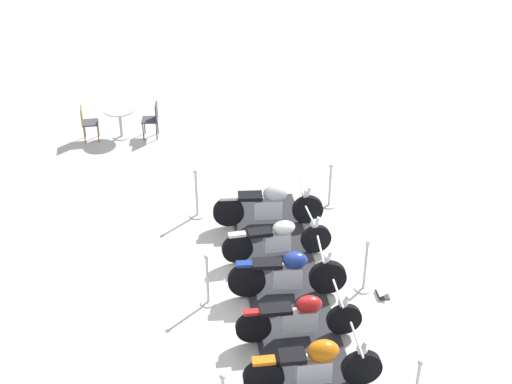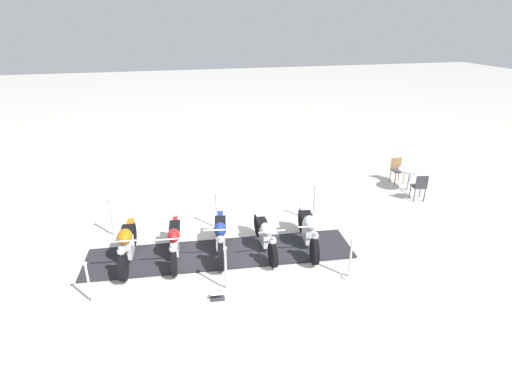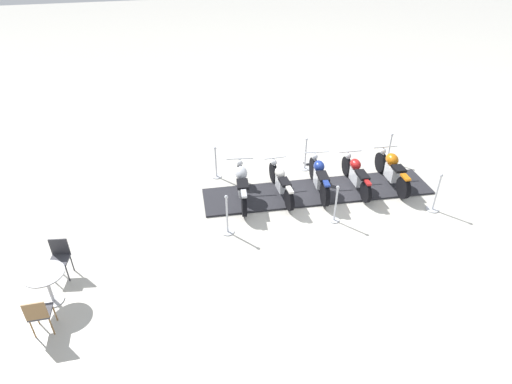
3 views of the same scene
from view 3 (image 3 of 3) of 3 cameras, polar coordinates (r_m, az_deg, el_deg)
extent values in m
plane|color=beige|center=(12.65, 8.36, -0.02)|extent=(80.00, 80.00, 0.00)
cube|color=#28282D|center=(12.64, 8.37, 0.08)|extent=(2.00, 6.85, 0.06)
cylinder|color=black|center=(13.90, 16.54, 3.86)|extent=(0.65, 0.20, 0.64)
cylinder|color=black|center=(12.73, 19.30, 0.55)|extent=(0.65, 0.20, 0.64)
cube|color=silver|center=(13.27, 17.91, 2.55)|extent=(0.57, 0.30, 0.43)
ellipsoid|color=#D16B0F|center=(13.21, 17.92, 4.21)|extent=(0.52, 0.39, 0.34)
cube|color=black|center=(12.87, 18.76, 3.01)|extent=(0.43, 0.35, 0.08)
cube|color=#D16B0F|center=(12.56, 19.58, 1.90)|extent=(0.37, 0.20, 0.06)
cylinder|color=silver|center=(13.73, 16.81, 4.73)|extent=(0.25, 0.09, 0.55)
cylinder|color=silver|center=(13.54, 17.13, 5.85)|extent=(0.11, 0.76, 0.04)
sphere|color=silver|center=(13.71, 16.83, 5.29)|extent=(0.18, 0.18, 0.18)
cylinder|color=black|center=(13.46, 12.14, 3.46)|extent=(0.61, 0.16, 0.60)
cylinder|color=black|center=(12.25, 14.61, -0.02)|extent=(0.61, 0.16, 0.60)
cube|color=silver|center=(12.81, 13.36, 2.07)|extent=(0.63, 0.24, 0.41)
ellipsoid|color=#AD1919|center=(12.78, 13.29, 3.68)|extent=(0.47, 0.34, 0.30)
cube|color=black|center=(12.36, 14.19, 2.27)|extent=(0.56, 0.32, 0.08)
cube|color=#AD1919|center=(12.08, 14.82, 1.31)|extent=(0.34, 0.15, 0.06)
cylinder|color=silver|center=(13.29, 12.37, 4.28)|extent=(0.27, 0.09, 0.52)
cylinder|color=silver|center=(13.09, 12.63, 5.36)|extent=(0.10, 0.71, 0.04)
sphere|color=silver|center=(13.26, 12.38, 4.79)|extent=(0.18, 0.18, 0.18)
cylinder|color=black|center=(13.06, 7.77, 3.17)|extent=(0.69, 0.23, 0.68)
cylinder|color=black|center=(11.84, 9.30, -0.30)|extent=(0.69, 0.23, 0.68)
cube|color=silver|center=(12.41, 8.52, 1.77)|extent=(0.55, 0.31, 0.43)
ellipsoid|color=navy|center=(12.35, 8.51, 3.48)|extent=(0.48, 0.38, 0.31)
cube|color=black|center=(11.95, 9.04, 2.13)|extent=(0.57, 0.36, 0.08)
cube|color=navy|center=(11.65, 9.46, 1.23)|extent=(0.39, 0.21, 0.06)
cylinder|color=silver|center=(12.85, 7.94, 4.12)|extent=(0.31, 0.12, 0.58)
cylinder|color=silver|center=(12.62, 8.14, 5.35)|extent=(0.16, 0.78, 0.04)
sphere|color=silver|center=(12.80, 7.97, 4.76)|extent=(0.18, 0.18, 0.18)
cylinder|color=black|center=(12.82, 2.36, 2.66)|extent=(0.60, 0.12, 0.60)
cylinder|color=black|center=(11.55, 4.52, -1.09)|extent=(0.60, 0.12, 0.60)
cube|color=silver|center=(12.15, 3.39, 1.09)|extent=(0.51, 0.21, 0.37)
ellipsoid|color=silver|center=(12.10, 3.26, 2.64)|extent=(0.45, 0.29, 0.28)
cube|color=black|center=(11.74, 3.91, 1.36)|extent=(0.47, 0.27, 0.08)
cube|color=silver|center=(11.37, 4.59, 0.30)|extent=(0.33, 0.14, 0.06)
cylinder|color=silver|center=(12.64, 2.48, 3.52)|extent=(0.27, 0.08, 0.52)
cylinder|color=silver|center=(12.43, 2.60, 4.64)|extent=(0.05, 0.65, 0.04)
sphere|color=silver|center=(12.61, 2.45, 4.04)|extent=(0.18, 0.18, 0.18)
cylinder|color=black|center=(12.68, -2.18, 2.42)|extent=(0.65, 0.22, 0.64)
cylinder|color=black|center=(11.29, -1.62, -1.74)|extent=(0.65, 0.22, 0.64)
cube|color=silver|center=(11.94, -1.93, 0.74)|extent=(0.60, 0.31, 0.43)
ellipsoid|color=#B7BAC1|center=(11.88, -2.01, 2.58)|extent=(0.55, 0.43, 0.35)
cube|color=black|center=(11.47, -1.82, 1.07)|extent=(0.54, 0.39, 0.08)
cube|color=#B7BAC1|center=(11.10, -1.65, -0.24)|extent=(0.37, 0.20, 0.06)
cylinder|color=silver|center=(12.48, -2.19, 3.34)|extent=(0.30, 0.12, 0.55)
cylinder|color=silver|center=(12.26, -2.19, 4.52)|extent=(0.17, 0.78, 0.04)
sphere|color=silver|center=(12.44, -2.21, 3.93)|extent=(0.18, 0.18, 0.18)
cylinder|color=silver|center=(13.34, -5.34, 2.12)|extent=(0.31, 0.31, 0.03)
cylinder|color=silver|center=(13.11, -5.45, 3.93)|extent=(0.05, 0.05, 0.94)
sphere|color=silver|center=(12.88, -5.56, 5.91)|extent=(0.09, 0.09, 0.09)
cylinder|color=silver|center=(14.84, 17.31, 4.02)|extent=(0.29, 0.29, 0.03)
cylinder|color=silver|center=(14.64, 17.61, 5.63)|extent=(0.05, 0.05, 0.91)
sphere|color=silver|center=(14.43, 17.93, 7.37)|extent=(0.09, 0.09, 0.09)
cylinder|color=silver|center=(11.53, 10.49, -3.76)|extent=(0.29, 0.29, 0.03)
cylinder|color=silver|center=(11.24, 10.74, -1.68)|extent=(0.05, 0.05, 0.99)
sphere|color=silver|center=(10.96, 11.02, 0.62)|extent=(0.09, 0.09, 0.09)
cylinder|color=silver|center=(12.74, 22.72, -2.17)|extent=(0.35, 0.35, 0.03)
cylinder|color=silver|center=(12.47, 23.23, -0.14)|extent=(0.05, 0.05, 1.04)
sphere|color=silver|center=(12.20, 23.79, 2.07)|extent=(0.09, 0.09, 0.09)
cylinder|color=silver|center=(13.82, 6.58, 3.18)|extent=(0.32, 0.32, 0.03)
cylinder|color=silver|center=(13.58, 6.72, 5.07)|extent=(0.05, 0.05, 1.00)
sphere|color=silver|center=(13.34, 6.86, 7.11)|extent=(0.09, 0.09, 0.09)
cylinder|color=silver|center=(10.96, -3.83, -5.39)|extent=(0.33, 0.33, 0.03)
cylinder|color=silver|center=(10.64, -3.94, -3.15)|extent=(0.05, 0.05, 1.03)
sphere|color=silver|center=(10.33, -4.05, -0.67)|extent=(0.09, 0.09, 0.09)
cube|color=#333338|center=(14.13, 7.10, 3.85)|extent=(0.23, 0.33, 0.02)
cube|color=white|center=(14.08, 7.13, 4.25)|extent=(0.23, 0.30, 0.11)
cylinder|color=#B7B7BC|center=(10.14, -25.70, -13.06)|extent=(0.44, 0.44, 0.02)
cylinder|color=#B7B7BC|center=(9.89, -26.22, -11.50)|extent=(0.07, 0.07, 0.73)
cylinder|color=#B7B7BC|center=(9.65, -26.76, -9.85)|extent=(0.80, 0.80, 0.03)
cylinder|color=#2D2D33|center=(10.33, -24.13, -9.99)|extent=(0.03, 0.03, 0.45)
cylinder|color=#2D2D33|center=(10.45, -25.90, -9.95)|extent=(0.03, 0.03, 0.45)
cylinder|color=#2D2D33|center=(10.57, -23.62, -8.77)|extent=(0.03, 0.03, 0.45)
cylinder|color=#2D2D33|center=(10.69, -25.35, -8.74)|extent=(0.03, 0.03, 0.45)
cube|color=#3F3F47|center=(10.36, -25.06, -8.33)|extent=(0.47, 0.47, 0.04)
cube|color=#2D2D33|center=(10.36, -25.05, -6.70)|extent=(0.10, 0.40, 0.42)
cylinder|color=olive|center=(9.65, -27.56, -14.61)|extent=(0.03, 0.03, 0.45)
cylinder|color=olive|center=(9.55, -25.56, -14.51)|extent=(0.03, 0.03, 0.45)
cylinder|color=olive|center=(9.42, -27.96, -16.09)|extent=(0.03, 0.03, 0.45)
cylinder|color=olive|center=(9.32, -25.89, -16.01)|extent=(0.03, 0.03, 0.45)
cube|color=#3F3F47|center=(9.31, -27.12, -14.25)|extent=(0.42, 0.42, 0.04)
cube|color=olive|center=(9.04, -27.70, -14.10)|extent=(0.05, 0.40, 0.41)
camera|label=1|loc=(15.98, 56.98, 26.55)|focal=50.28mm
camera|label=2|loc=(19.39, 2.58, 29.08)|focal=28.18mm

